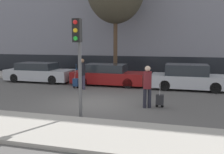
{
  "coord_description": "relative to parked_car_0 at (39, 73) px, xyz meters",
  "views": [
    {
      "loc": [
        3.7,
        -10.42,
        2.76
      ],
      "look_at": [
        0.35,
        1.8,
        0.95
      ],
      "focal_mm": 40.0,
      "sensor_mm": 36.0,
      "label": 1
    }
  ],
  "objects": [
    {
      "name": "sidewalk_far",
      "position": [
        5.7,
        2.26,
        -0.56
      ],
      "size": [
        28.0,
        3.0,
        0.12
      ],
      "color": "#A39E93",
      "rests_on": "ground_plane"
    },
    {
      "name": "pedestrian_left",
      "position": [
        3.97,
        -1.85,
        0.39
      ],
      "size": [
        0.34,
        0.34,
        1.78
      ],
      "rotation": [
        0.0,
        0.0,
        -0.37
      ],
      "color": "#383347",
      "rests_on": "ground_plane"
    },
    {
      "name": "parked_car_0",
      "position": [
        0.0,
        0.0,
        0.0
      ],
      "size": [
        4.6,
        1.81,
        1.31
      ],
      "color": "#B7BABF",
      "rests_on": "ground_plane"
    },
    {
      "name": "parked_car_1",
      "position": [
        4.97,
        -0.05,
        0.01
      ],
      "size": [
        4.61,
        1.79,
        1.34
      ],
      "color": "maroon",
      "rests_on": "ground_plane"
    },
    {
      "name": "trolley_right",
      "position": [
        8.63,
        -4.74,
        -0.3
      ],
      "size": [
        0.34,
        0.29,
        1.08
      ],
      "color": "#262628",
      "rests_on": "ground_plane"
    },
    {
      "name": "trolley_left",
      "position": [
        3.46,
        -1.65,
        -0.27
      ],
      "size": [
        0.34,
        0.29,
        1.12
      ],
      "color": "navy",
      "rests_on": "ground_plane"
    },
    {
      "name": "pedestrian_right",
      "position": [
        8.12,
        -4.95,
        0.39
      ],
      "size": [
        0.34,
        0.34,
        1.77
      ],
      "rotation": [
        0.0,
        0.0,
        3.53
      ],
      "color": "#23232D",
      "rests_on": "ground_plane"
    },
    {
      "name": "parked_car_2",
      "position": [
        9.89,
        -0.24,
        0.05
      ],
      "size": [
        4.29,
        1.77,
        1.46
      ],
      "color": "#B7BABF",
      "rests_on": "ground_plane"
    },
    {
      "name": "parked_bicycle",
      "position": [
        2.03,
        2.15,
        -0.13
      ],
      "size": [
        1.77,
        0.06,
        0.96
      ],
      "color": "black",
      "rests_on": "sidewalk_far"
    },
    {
      "name": "ground_plane",
      "position": [
        5.7,
        -4.74,
        -0.62
      ],
      "size": [
        80.0,
        80.0,
        0.0
      ],
      "primitive_type": "plane",
      "color": "#565451"
    },
    {
      "name": "traffic_light",
      "position": [
        5.98,
        -7.1,
        1.9
      ],
      "size": [
        0.28,
        0.47,
        3.53
      ],
      "color": "#515154",
      "rests_on": "ground_plane"
    },
    {
      "name": "sidewalk_near",
      "position": [
        5.7,
        -8.49,
        -0.56
      ],
      "size": [
        28.0,
        2.5,
        0.12
      ],
      "color": "#A39E93",
      "rests_on": "ground_plane"
    }
  ]
}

